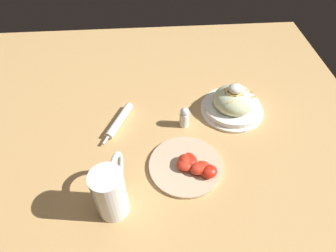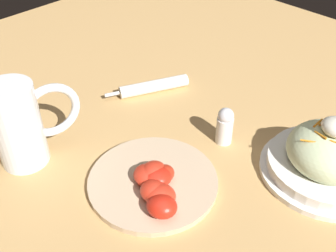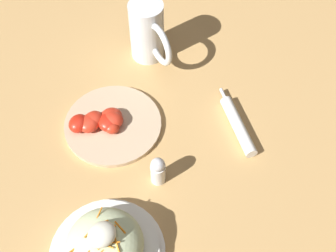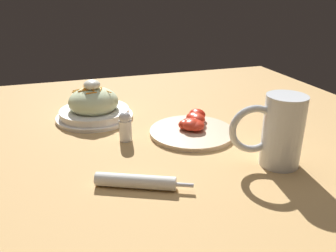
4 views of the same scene
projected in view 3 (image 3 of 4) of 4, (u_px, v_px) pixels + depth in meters
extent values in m
plane|color=tan|center=(171.00, 138.00, 0.98)|extent=(1.43, 1.43, 0.00)
cylinder|color=white|center=(107.00, 251.00, 0.82)|extent=(0.19, 0.19, 0.02)
ellipsoid|color=beige|center=(105.00, 245.00, 0.79)|extent=(0.14, 0.14, 0.08)
cylinder|color=orange|center=(94.00, 244.00, 0.75)|extent=(0.00, 0.03, 0.00)
cylinder|color=orange|center=(99.00, 215.00, 0.79)|extent=(0.03, 0.02, 0.00)
cylinder|color=orange|center=(72.00, 251.00, 0.76)|extent=(0.03, 0.00, 0.01)
cylinder|color=orange|center=(89.00, 233.00, 0.77)|extent=(0.02, 0.01, 0.00)
cylinder|color=orange|center=(106.00, 246.00, 0.75)|extent=(0.02, 0.02, 0.00)
cylinder|color=orange|center=(117.00, 244.00, 0.76)|extent=(0.01, 0.03, 0.01)
cylinder|color=orange|center=(101.00, 223.00, 0.78)|extent=(0.02, 0.01, 0.01)
cylinder|color=orange|center=(111.00, 243.00, 0.76)|extent=(0.03, 0.02, 0.00)
cylinder|color=orange|center=(96.00, 238.00, 0.76)|extent=(0.02, 0.01, 0.01)
cylinder|color=orange|center=(111.00, 231.00, 0.77)|extent=(0.03, 0.01, 0.00)
cylinder|color=orange|center=(120.00, 227.00, 0.78)|extent=(0.00, 0.03, 0.00)
ellipsoid|color=white|center=(102.00, 234.00, 0.75)|extent=(0.05, 0.05, 0.03)
cylinder|color=white|center=(147.00, 31.00, 1.07)|extent=(0.08, 0.08, 0.15)
cylinder|color=orange|center=(147.00, 40.00, 1.09)|extent=(0.07, 0.07, 0.09)
cylinder|color=white|center=(146.00, 24.00, 1.05)|extent=(0.07, 0.07, 0.01)
torus|color=white|center=(159.00, 45.00, 1.03)|extent=(0.04, 0.10, 0.10)
cylinder|color=white|center=(238.00, 126.00, 0.99)|extent=(0.09, 0.15, 0.03)
cylinder|color=silver|center=(223.00, 94.00, 1.04)|extent=(0.02, 0.04, 0.01)
cylinder|color=#D1B28E|center=(113.00, 124.00, 1.00)|extent=(0.22, 0.22, 0.01)
ellipsoid|color=red|center=(94.00, 119.00, 0.98)|extent=(0.05, 0.05, 0.03)
ellipsoid|color=red|center=(111.00, 117.00, 0.99)|extent=(0.06, 0.05, 0.03)
ellipsoid|color=red|center=(79.00, 124.00, 0.97)|extent=(0.06, 0.06, 0.03)
ellipsoid|color=red|center=(113.00, 120.00, 0.98)|extent=(0.06, 0.06, 0.03)
ellipsoid|color=red|center=(89.00, 123.00, 0.98)|extent=(0.06, 0.06, 0.03)
ellipsoid|color=red|center=(108.00, 122.00, 0.98)|extent=(0.06, 0.06, 0.03)
ellipsoid|color=red|center=(112.00, 127.00, 0.97)|extent=(0.04, 0.05, 0.02)
cylinder|color=white|center=(158.00, 173.00, 0.90)|extent=(0.03, 0.03, 0.05)
sphere|color=silver|center=(158.00, 165.00, 0.88)|extent=(0.03, 0.03, 0.03)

